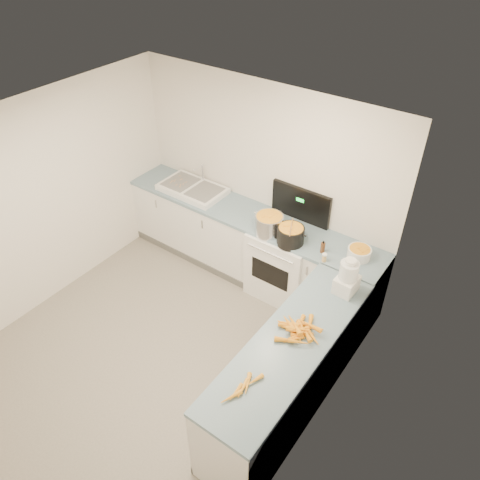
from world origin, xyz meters
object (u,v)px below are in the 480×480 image
Objects in this scene: black_pot at (291,236)px; mixing_bowl at (359,253)px; spice_jar at (324,258)px; food_processor at (348,278)px; steel_pot at (269,225)px; stove at (284,261)px; extract_bottle at (323,248)px; sink at (193,189)px.

mixing_bowl is (0.74, 0.20, -0.03)m from black_pot.
food_processor reaches higher than spice_jar.
food_processor is at bearing -18.13° from steel_pot.
stove reaches higher than black_pot.
stove reaches higher than extract_bottle.
steel_pot is 1.05m from mixing_bowl.
sink is 2.81× the size of black_pot.
sink is at bearing 173.36° from black_pot.
sink is at bearing 176.13° from extract_bottle.
extract_bottle reaches higher than mixing_bowl.
sink is 1.98m from extract_bottle.
steel_pot is (1.30, -0.16, 0.06)m from sink.
food_processor is (2.45, -0.54, 0.13)m from sink.
stove is at bearing 158.35° from spice_jar.
extract_bottle is (0.68, 0.03, -0.04)m from steel_pot.
food_processor reaches higher than extract_bottle.
sink reaches higher than steel_pot.
mixing_bowl is at bearing 22.95° from extract_bottle.
steel_pot is 1.30× the size of mixing_bowl.
stove reaches higher than food_processor.
food_processor reaches higher than steel_pot.
mixing_bowl is (0.88, 0.03, 0.52)m from stove.
mixing_bowl is at bearing 45.45° from spice_jar.
black_pot is (0.15, -0.17, 0.55)m from stove.
food_processor reaches higher than sink.
mixing_bowl is 0.39m from spice_jar.
sink is 10.59× the size of spice_jar.
food_processor is (1.00, -0.53, 0.64)m from stove.
mixing_bowl is 0.39m from extract_bottle.
stove is 1.03m from mixing_bowl.
spice_jar is (-0.27, -0.28, -0.02)m from mixing_bowl.
sink is at bearing 172.76° from steel_pot.
sink reaches higher than extract_bottle.
sink is 2.61× the size of steel_pot.
black_pot is 0.47m from spice_jar.
food_processor reaches higher than black_pot.
stove reaches higher than mixing_bowl.
black_pot is 2.44× the size of extract_bottle.
steel_pot is at bearing 173.03° from spice_jar.
spice_jar is at bearing -7.14° from sink.
stove is 10.86× the size of extract_bottle.
steel_pot is at bearing -169.98° from mixing_bowl.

